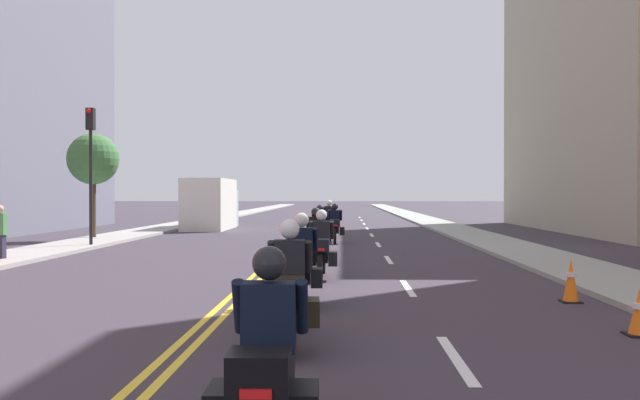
{
  "coord_description": "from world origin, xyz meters",
  "views": [
    {
      "loc": [
        2.05,
        -0.05,
        1.97
      ],
      "look_at": [
        1.27,
        21.98,
        1.77
      ],
      "focal_mm": 37.65,
      "sensor_mm": 36.0,
      "label": 1
    }
  ],
  "objects_px": {
    "motorcycle_2": "(301,267)",
    "motorcycle_3": "(321,250)",
    "traffic_cone_0": "(571,281)",
    "pedestrian_0": "(0,233)",
    "street_tree_0": "(93,160)",
    "parked_truck": "(212,206)",
    "motorcycle_1": "(289,294)",
    "traffic_cone_1": "(639,312)",
    "motorcycle_0": "(268,373)",
    "traffic_light_near": "(91,152)",
    "motorcycle_6": "(335,227)",
    "motorcycle_4": "(315,240)",
    "motorcycle_7": "(329,222)",
    "motorcycle_5": "(320,232)"
  },
  "relations": [
    {
      "from": "motorcycle_2",
      "to": "motorcycle_0",
      "type": "bearing_deg",
      "value": -89.71
    },
    {
      "from": "motorcycle_2",
      "to": "street_tree_0",
      "type": "relative_size",
      "value": 0.47
    },
    {
      "from": "pedestrian_0",
      "to": "parked_truck",
      "type": "height_order",
      "value": "parked_truck"
    },
    {
      "from": "motorcycle_6",
      "to": "traffic_cone_1",
      "type": "xyz_separation_m",
      "value": [
        4.45,
        -17.31,
        -0.33
      ]
    },
    {
      "from": "motorcycle_2",
      "to": "parked_truck",
      "type": "distance_m",
      "value": 26.41
    },
    {
      "from": "motorcycle_2",
      "to": "motorcycle_5",
      "type": "height_order",
      "value": "motorcycle_2"
    },
    {
      "from": "motorcycle_6",
      "to": "traffic_light_near",
      "type": "xyz_separation_m",
      "value": [
        -8.89,
        -2.61,
        2.85
      ]
    },
    {
      "from": "motorcycle_1",
      "to": "street_tree_0",
      "type": "distance_m",
      "value": 22.25
    },
    {
      "from": "motorcycle_4",
      "to": "motorcycle_7",
      "type": "height_order",
      "value": "motorcycle_7"
    },
    {
      "from": "motorcycle_7",
      "to": "street_tree_0",
      "type": "relative_size",
      "value": 0.49
    },
    {
      "from": "motorcycle_4",
      "to": "motorcycle_6",
      "type": "height_order",
      "value": "motorcycle_6"
    },
    {
      "from": "motorcycle_0",
      "to": "traffic_light_near",
      "type": "height_order",
      "value": "traffic_light_near"
    },
    {
      "from": "motorcycle_2",
      "to": "traffic_cone_0",
      "type": "bearing_deg",
      "value": 3.0
    },
    {
      "from": "motorcycle_4",
      "to": "parked_truck",
      "type": "distance_m",
      "value": 19.53
    },
    {
      "from": "motorcycle_2",
      "to": "motorcycle_5",
      "type": "relative_size",
      "value": 0.99
    },
    {
      "from": "motorcycle_4",
      "to": "motorcycle_3",
      "type": "bearing_deg",
      "value": -83.69
    },
    {
      "from": "motorcycle_4",
      "to": "traffic_light_near",
      "type": "distance_m",
      "value": 10.22
    },
    {
      "from": "motorcycle_1",
      "to": "street_tree_0",
      "type": "height_order",
      "value": "street_tree_0"
    },
    {
      "from": "traffic_cone_0",
      "to": "pedestrian_0",
      "type": "height_order",
      "value": "pedestrian_0"
    },
    {
      "from": "pedestrian_0",
      "to": "street_tree_0",
      "type": "relative_size",
      "value": 0.36
    },
    {
      "from": "traffic_cone_0",
      "to": "traffic_cone_1",
      "type": "relative_size",
      "value": 1.22
    },
    {
      "from": "motorcycle_4",
      "to": "motorcycle_7",
      "type": "bearing_deg",
      "value": 90.95
    },
    {
      "from": "traffic_cone_1",
      "to": "traffic_cone_0",
      "type": "bearing_deg",
      "value": 89.67
    },
    {
      "from": "motorcycle_2",
      "to": "motorcycle_6",
      "type": "height_order",
      "value": "motorcycle_2"
    },
    {
      "from": "motorcycle_0",
      "to": "traffic_cone_1",
      "type": "bearing_deg",
      "value": 43.01
    },
    {
      "from": "traffic_light_near",
      "to": "street_tree_0",
      "type": "distance_m",
      "value": 4.38
    },
    {
      "from": "pedestrian_0",
      "to": "motorcycle_1",
      "type": "bearing_deg",
      "value": -42.49
    },
    {
      "from": "motorcycle_1",
      "to": "traffic_cone_1",
      "type": "xyz_separation_m",
      "value": [
        4.81,
        0.85,
        -0.35
      ]
    },
    {
      "from": "traffic_light_near",
      "to": "street_tree_0",
      "type": "height_order",
      "value": "traffic_light_near"
    },
    {
      "from": "traffic_cone_0",
      "to": "pedestrian_0",
      "type": "distance_m",
      "value": 15.43
    },
    {
      "from": "motorcycle_0",
      "to": "motorcycle_3",
      "type": "height_order",
      "value": "motorcycle_3"
    },
    {
      "from": "motorcycle_2",
      "to": "traffic_light_near",
      "type": "xyz_separation_m",
      "value": [
        -8.48,
        12.22,
        2.84
      ]
    },
    {
      "from": "motorcycle_3",
      "to": "motorcycle_7",
      "type": "bearing_deg",
      "value": 90.97
    },
    {
      "from": "motorcycle_2",
      "to": "motorcycle_7",
      "type": "height_order",
      "value": "motorcycle_7"
    },
    {
      "from": "traffic_cone_1",
      "to": "motorcycle_1",
      "type": "bearing_deg",
      "value": -169.93
    },
    {
      "from": "pedestrian_0",
      "to": "motorcycle_0",
      "type": "bearing_deg",
      "value": -50.54
    },
    {
      "from": "street_tree_0",
      "to": "motorcycle_7",
      "type": "bearing_deg",
      "value": 12.92
    },
    {
      "from": "pedestrian_0",
      "to": "parked_truck",
      "type": "relative_size",
      "value": 0.25
    },
    {
      "from": "motorcycle_6",
      "to": "traffic_cone_1",
      "type": "height_order",
      "value": "motorcycle_6"
    },
    {
      "from": "motorcycle_4",
      "to": "street_tree_0",
      "type": "xyz_separation_m",
      "value": [
        -9.9,
        9.16,
        2.77
      ]
    },
    {
      "from": "motorcycle_2",
      "to": "motorcycle_3",
      "type": "distance_m",
      "value": 3.68
    },
    {
      "from": "motorcycle_2",
      "to": "pedestrian_0",
      "type": "bearing_deg",
      "value": 141.5
    },
    {
      "from": "motorcycle_1",
      "to": "traffic_cone_1",
      "type": "distance_m",
      "value": 4.89
    },
    {
      "from": "motorcycle_3",
      "to": "traffic_cone_1",
      "type": "distance_m",
      "value": 7.72
    },
    {
      "from": "motorcycle_1",
      "to": "traffic_light_near",
      "type": "xyz_separation_m",
      "value": [
        -8.53,
        15.56,
        2.83
      ]
    },
    {
      "from": "traffic_cone_0",
      "to": "parked_truck",
      "type": "distance_m",
      "value": 27.71
    },
    {
      "from": "motorcycle_2",
      "to": "motorcycle_3",
      "type": "xyz_separation_m",
      "value": [
        0.23,
        3.68,
        -0.01
      ]
    },
    {
      "from": "motorcycle_5",
      "to": "traffic_cone_1",
      "type": "bearing_deg",
      "value": -72.68
    },
    {
      "from": "traffic_cone_0",
      "to": "street_tree_0",
      "type": "relative_size",
      "value": 0.18
    },
    {
      "from": "motorcycle_1",
      "to": "traffic_cone_0",
      "type": "bearing_deg",
      "value": 34.31
    }
  ]
}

